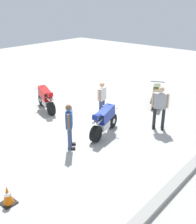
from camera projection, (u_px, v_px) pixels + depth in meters
ground_plane at (92, 124)px, 11.63m from camera, size 40.00×40.00×0.00m
motorcycle_red_sportbike at (46, 98)px, 12.86m from camera, size 0.94×1.90×1.14m
motorcycle_blue_sportbike at (105, 120)px, 10.54m from camera, size 1.95×0.75×1.14m
motorcycle_olive_vintage at (156, 95)px, 13.54m from camera, size 1.83×1.02×1.07m
person_in_blue_shirt at (69, 124)px, 9.43m from camera, size 0.55×0.53×1.63m
person_in_white_shirt at (102, 98)px, 12.04m from camera, size 0.62×0.40×1.59m
person_in_gray_shirt at (160, 105)px, 10.84m from camera, size 0.48×0.64×1.78m
traffic_cone at (8, 195)px, 6.99m from camera, size 0.36×0.36×0.53m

